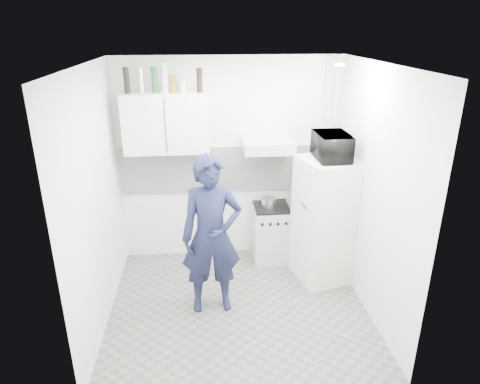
{
  "coord_description": "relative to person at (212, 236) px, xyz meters",
  "views": [
    {
      "loc": [
        -0.34,
        -3.96,
        2.94
      ],
      "look_at": [
        0.05,
        0.3,
        1.25
      ],
      "focal_mm": 32.0,
      "sensor_mm": 36.0,
      "label": 1
    }
  ],
  "objects": [
    {
      "name": "floor",
      "position": [
        0.27,
        -0.03,
        -0.87
      ],
      "size": [
        2.8,
        2.8,
        0.0
      ],
      "primitive_type": "plane",
      "color": "slate",
      "rests_on": "ground"
    },
    {
      "name": "ceiling",
      "position": [
        0.27,
        -0.03,
        1.73
      ],
      "size": [
        2.8,
        2.8,
        0.0
      ],
      "primitive_type": "plane",
      "color": "white",
      "rests_on": "wall_back"
    },
    {
      "name": "wall_back",
      "position": [
        0.27,
        1.22,
        0.43
      ],
      "size": [
        2.8,
        0.0,
        2.8
      ],
      "primitive_type": "plane",
      "rotation": [
        1.57,
        0.0,
        0.0
      ],
      "color": "white",
      "rests_on": "floor"
    },
    {
      "name": "wall_left",
      "position": [
        -1.13,
        -0.03,
        0.43
      ],
      "size": [
        0.0,
        2.6,
        2.6
      ],
      "primitive_type": "plane",
      "rotation": [
        1.57,
        0.0,
        1.57
      ],
      "color": "white",
      "rests_on": "floor"
    },
    {
      "name": "wall_right",
      "position": [
        1.67,
        -0.03,
        0.43
      ],
      "size": [
        0.0,
        2.6,
        2.6
      ],
      "primitive_type": "plane",
      "rotation": [
        1.57,
        0.0,
        -1.57
      ],
      "color": "white",
      "rests_on": "floor"
    },
    {
      "name": "person",
      "position": [
        0.0,
        0.0,
        0.0
      ],
      "size": [
        0.66,
        0.45,
        1.75
      ],
      "primitive_type": "imported",
      "rotation": [
        0.0,
        0.0,
        0.06
      ],
      "color": "#161A36",
      "rests_on": "floor"
    },
    {
      "name": "stove",
      "position": [
        0.79,
        0.97,
        -0.51
      ],
      "size": [
        0.46,
        0.46,
        0.73
      ],
      "primitive_type": "cube",
      "color": "beige",
      "rests_on": "floor"
    },
    {
      "name": "fridge",
      "position": [
        1.37,
        0.5,
        -0.11
      ],
      "size": [
        0.77,
        0.77,
        1.52
      ],
      "primitive_type": "cube",
      "rotation": [
        0.0,
        0.0,
        0.26
      ],
      "color": "white",
      "rests_on": "floor"
    },
    {
      "name": "stove_top",
      "position": [
        0.79,
        0.97,
        -0.13
      ],
      "size": [
        0.44,
        0.44,
        0.03
      ],
      "primitive_type": "cube",
      "color": "black",
      "rests_on": "stove"
    },
    {
      "name": "saucepan",
      "position": [
        0.76,
        0.98,
        -0.06
      ],
      "size": [
        0.19,
        0.19,
        0.11
      ],
      "primitive_type": "cylinder",
      "color": "silver",
      "rests_on": "stove_top"
    },
    {
      "name": "microwave",
      "position": [
        1.37,
        0.5,
        0.79
      ],
      "size": [
        0.53,
        0.36,
        0.29
      ],
      "primitive_type": "imported",
      "rotation": [
        0.0,
        0.0,
        1.59
      ],
      "color": "black",
      "rests_on": "fridge"
    },
    {
      "name": "bottle_a",
      "position": [
        -0.89,
        1.04,
        1.47
      ],
      "size": [
        0.07,
        0.07,
        0.29
      ],
      "primitive_type": "cylinder",
      "color": "black",
      "rests_on": "upper_cabinet"
    },
    {
      "name": "bottle_b",
      "position": [
        -0.73,
        1.04,
        1.47
      ],
      "size": [
        0.07,
        0.07,
        0.28
      ],
      "primitive_type": "cylinder",
      "color": "silver",
      "rests_on": "upper_cabinet"
    },
    {
      "name": "bottle_c",
      "position": [
        -0.58,
        1.04,
        1.47
      ],
      "size": [
        0.07,
        0.07,
        0.29
      ],
      "primitive_type": "cylinder",
      "color": "#144C1E",
      "rests_on": "upper_cabinet"
    },
    {
      "name": "bottle_d",
      "position": [
        -0.46,
        1.04,
        1.5
      ],
      "size": [
        0.08,
        0.08,
        0.34
      ],
      "primitive_type": "cylinder",
      "color": "#B2B7BC",
      "rests_on": "upper_cabinet"
    },
    {
      "name": "canister_a",
      "position": [
        -0.38,
        1.04,
        1.42
      ],
      "size": [
        0.08,
        0.08,
        0.19
      ],
      "primitive_type": "cylinder",
      "color": "brown",
      "rests_on": "upper_cabinet"
    },
    {
      "name": "canister_b",
      "position": [
        -0.26,
        1.04,
        1.4
      ],
      "size": [
        0.08,
        0.08,
        0.15
      ],
      "primitive_type": "cylinder",
      "color": "#B2B7BC",
      "rests_on": "upper_cabinet"
    },
    {
      "name": "bottle_e",
      "position": [
        -0.07,
        1.04,
        1.46
      ],
      "size": [
        0.07,
        0.07,
        0.27
      ],
      "primitive_type": "cylinder",
      "color": "black",
      "rests_on": "upper_cabinet"
    },
    {
      "name": "upper_cabinet",
      "position": [
        -0.48,
        1.04,
        0.98
      ],
      "size": [
        1.0,
        0.35,
        0.7
      ],
      "primitive_type": "cube",
      "color": "white",
      "rests_on": "wall_back"
    },
    {
      "name": "range_hood",
      "position": [
        0.72,
        0.97,
        0.7
      ],
      "size": [
        0.6,
        0.5,
        0.14
      ],
      "primitive_type": "cube",
      "color": "beige",
      "rests_on": "wall_back"
    },
    {
      "name": "backsplash",
      "position": [
        0.27,
        1.2,
        0.33
      ],
      "size": [
        2.74,
        0.03,
        0.6
      ],
      "primitive_type": "cube",
      "color": "white",
      "rests_on": "wall_back"
    },
    {
      "name": "pipe_a",
      "position": [
        1.57,
        1.14,
        0.43
      ],
      "size": [
        0.05,
        0.05,
        2.6
      ],
      "primitive_type": "cylinder",
      "color": "beige",
      "rests_on": "floor"
    },
    {
      "name": "pipe_b",
      "position": [
        1.45,
        1.14,
        0.43
      ],
      "size": [
        0.04,
        0.04,
        2.6
      ],
      "primitive_type": "cylinder",
      "color": "beige",
      "rests_on": "floor"
    },
    {
      "name": "ceiling_spot_fixture",
      "position": [
        1.27,
        0.17,
        1.7
      ],
      "size": [
        0.1,
        0.1,
        0.02
      ],
      "primitive_type": "cylinder",
      "color": "white",
      "rests_on": "ceiling"
    }
  ]
}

